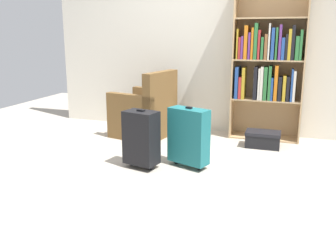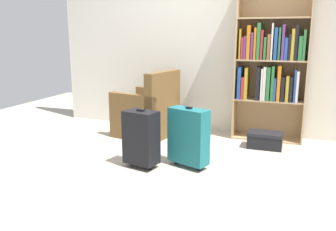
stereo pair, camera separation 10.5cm
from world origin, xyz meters
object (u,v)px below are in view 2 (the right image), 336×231
at_px(bookshelf, 271,63).
at_px(suitcase_teal, 188,136).
at_px(mug, 177,138).
at_px(storage_box, 265,140).
at_px(suitcase_black, 141,137).
at_px(armchair, 148,113).

xyz_separation_m(bookshelf, suitcase_teal, (-0.69, -1.36, -0.68)).
xyz_separation_m(bookshelf, mug, (-1.09, -0.56, -0.97)).
relative_size(storage_box, suitcase_teal, 0.65).
xyz_separation_m(suitcase_black, suitcase_teal, (0.46, 0.18, 0.01)).
xyz_separation_m(bookshelf, suitcase_black, (-1.15, -1.54, -0.69)).
relative_size(armchair, suitcase_teal, 1.38).
distance_m(mug, storage_box, 1.11).
xyz_separation_m(storage_box, suitcase_teal, (-0.71, -0.95, 0.23)).
relative_size(mug, storage_box, 0.28).
relative_size(mug, suitcase_teal, 0.18).
relative_size(storage_box, suitcase_black, 0.67).
bearing_deg(bookshelf, suitcase_teal, -116.80).
bearing_deg(bookshelf, armchair, -165.96).
xyz_separation_m(armchair, mug, (0.48, -0.17, -0.27)).
height_order(storage_box, suitcase_black, suitcase_black).
relative_size(armchair, storage_box, 2.13).
bearing_deg(suitcase_teal, armchair, 131.90).
xyz_separation_m(armchair, storage_box, (1.58, -0.03, -0.21)).
xyz_separation_m(storage_box, suitcase_black, (-1.17, -1.12, 0.22)).
xyz_separation_m(armchair, suitcase_black, (0.41, -1.15, 0.01)).
bearing_deg(mug, bookshelf, 27.32).
height_order(bookshelf, storage_box, bookshelf).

